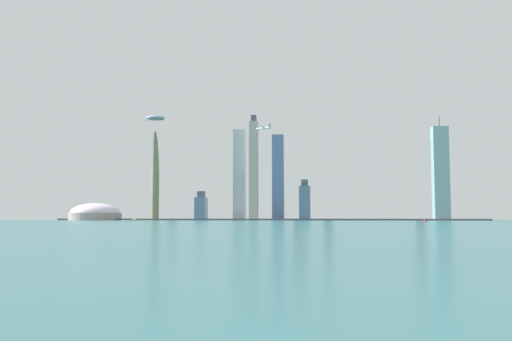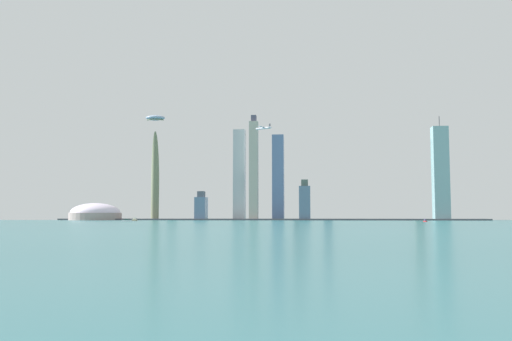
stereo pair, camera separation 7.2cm
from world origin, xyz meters
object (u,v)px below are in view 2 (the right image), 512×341
Objects in this scene: skyscraper_5 at (419,180)px; boat_0 at (127,220)px; boat_2 at (135,220)px; skyscraper_0 at (305,202)px; boat_1 at (425,221)px; skyscraper_1 at (201,207)px; stadium_dome at (95,214)px; skyscraper_9 at (328,187)px; airplane at (263,128)px; skyscraper_4 at (278,177)px; skyscraper_6 at (441,173)px; skyscraper_2 at (173,200)px; observation_tower at (156,146)px; skyscraper_7 at (254,169)px; skyscraper_3 at (299,182)px; skyscraper_8 at (239,175)px.

skyscraper_5 is 546.23m from boat_0.
boat_0 is 53.82m from boat_2.
boat_0 is at bearing -144.49° from skyscraper_0.
skyscraper_1 is at bearing 37.12° from boat_1.
skyscraper_5 is at bearing 8.87° from stadium_dome.
skyscraper_9 is at bearing -58.21° from boat_2.
boat_1 is at bearing -49.29° from skyscraper_0.
skyscraper_5 is 322.77m from airplane.
skyscraper_6 is (281.84, -19.84, 3.97)m from skyscraper_4.
skyscraper_2 is at bearing 167.03° from skyscraper_0.
skyscraper_7 is (183.41, -15.30, -45.18)m from observation_tower.
skyscraper_7 is at bearing -146.84° from skyscraper_4.
skyscraper_2 is (126.62, 60.88, 27.19)m from stadium_dome.
skyscraper_6 reaches higher than stadium_dome.
skyscraper_3 is 0.94× the size of skyscraper_4.
skyscraper_2 is at bearing 174.17° from skyscraper_6.
skyscraper_2 is at bearing 35.93° from boat_1.
skyscraper_4 is 9.39× the size of boat_2.
stadium_dome is 171.32m from boat_2.
skyscraper_4 is at bearing 8.05° from skyscraper_1.
skyscraper_2 is 243.55m from boat_0.
airplane is at bearing -74.93° from boat_2.
airplane is at bearing -110.12° from skyscraper_3.
skyscraper_1 reaches higher than boat_0.
boat_2 is at bearing 58.51° from boat_1.
stadium_dome is 1.12× the size of skyscraper_2.
skyscraper_7 reaches higher than boat_2.
skyscraper_2 is 191.07m from boat_2.
skyscraper_0 is 0.46× the size of skyscraper_4.
airplane is (-301.57, -59.04, 74.34)m from skyscraper_6.
observation_tower is 292.52m from skyscraper_0.
skyscraper_1 is 405.96m from boat_1.
skyscraper_9 is at bearing -1.46° from boat_1.
stadium_dome is 615.70m from skyscraper_6.
skyscraper_0 is at bearing -115.13° from airplane.
skyscraper_7 is at bearing -38.72° from airplane.
skyscraper_9 is 427.89m from boat_0.
stadium_dome is at bearing -154.32° from skyscraper_2.
stadium_dome is 0.60× the size of skyscraper_4.
boat_2 is (-428.45, 63.50, 0.49)m from boat_1.
skyscraper_6 is at bearing -74.77° from skyscraper_5.
skyscraper_2 reaches higher than boat_1.
skyscraper_2 is at bearing -2.53° from airplane.
observation_tower is at bearing -179.22° from skyscraper_8.
observation_tower reaches higher than skyscraper_1.
skyscraper_1 is 83.30m from skyscraper_2.
skyscraper_5 is at bearing -150.14° from boat_0.
boat_0 is 276.90m from airplane.
skyscraper_9 is at bearing 15.78° from stadium_dome.
airplane is (188.44, 132.15, 153.96)m from boat_0.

